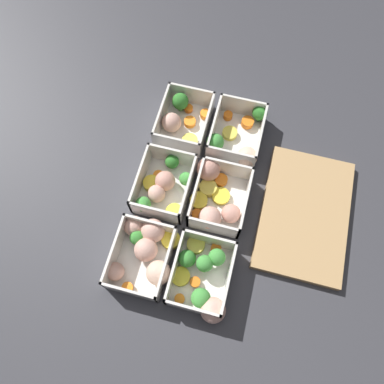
% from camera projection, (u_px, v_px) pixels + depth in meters
% --- Properties ---
extents(ground_plane, '(4.00, 4.00, 0.00)m').
position_uv_depth(ground_plane, '(192.00, 196.00, 0.82)').
color(ground_plane, '#38383D').
extents(container_near_left, '(0.14, 0.11, 0.06)m').
position_uv_depth(container_near_left, '(182.00, 119.00, 0.86)').
color(container_near_left, silver).
rests_on(container_near_left, ground_plane).
extents(container_near_center, '(0.15, 0.12, 0.06)m').
position_uv_depth(container_near_center, '(163.00, 186.00, 0.80)').
color(container_near_center, silver).
rests_on(container_near_center, ground_plane).
extents(container_near_right, '(0.16, 0.14, 0.06)m').
position_uv_depth(container_near_right, '(145.00, 251.00, 0.75)').
color(container_near_right, silver).
rests_on(container_near_right, ground_plane).
extents(container_far_left, '(0.16, 0.13, 0.06)m').
position_uv_depth(container_far_left, '(238.00, 137.00, 0.84)').
color(container_far_left, silver).
rests_on(container_far_left, ground_plane).
extents(container_far_center, '(0.16, 0.12, 0.06)m').
position_uv_depth(container_far_center, '(215.00, 196.00, 0.79)').
color(container_far_center, silver).
rests_on(container_far_center, ground_plane).
extents(container_far_right, '(0.17, 0.14, 0.06)m').
position_uv_depth(container_far_right, '(203.00, 279.00, 0.72)').
color(container_far_right, silver).
rests_on(container_far_right, ground_plane).
extents(cutting_board, '(0.28, 0.18, 0.02)m').
position_uv_depth(cutting_board, '(304.00, 214.00, 0.79)').
color(cutting_board, tan).
rests_on(cutting_board, ground_plane).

